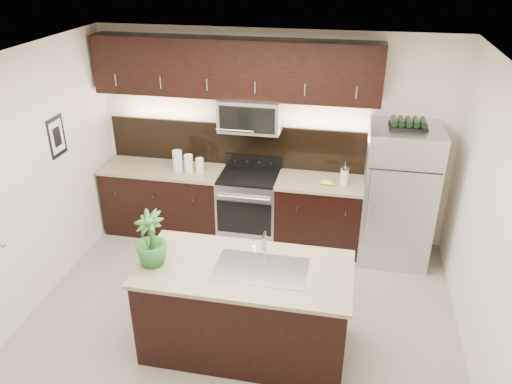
% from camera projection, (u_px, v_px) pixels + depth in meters
% --- Properties ---
extents(ground, '(4.50, 4.50, 0.00)m').
position_uv_depth(ground, '(239.00, 323.00, 5.25)').
color(ground, gray).
rests_on(ground, ground).
extents(room_walls, '(4.52, 4.02, 2.71)m').
position_uv_depth(room_walls, '(223.00, 178.00, 4.48)').
color(room_walls, silver).
rests_on(room_walls, ground).
extents(counter_run, '(3.51, 0.65, 0.94)m').
position_uv_depth(counter_run, '(234.00, 206.00, 6.60)').
color(counter_run, black).
rests_on(counter_run, ground).
extents(upper_fixtures, '(3.49, 0.40, 1.66)m').
position_uv_depth(upper_fixtures, '(236.00, 78.00, 5.98)').
color(upper_fixtures, black).
rests_on(upper_fixtures, counter_run).
extents(island, '(1.96, 0.96, 0.94)m').
position_uv_depth(island, '(245.00, 308.00, 4.75)').
color(island, black).
rests_on(island, ground).
extents(sink_faucet, '(0.84, 0.50, 0.28)m').
position_uv_depth(sink_faucet, '(261.00, 267.00, 4.52)').
color(sink_faucet, silver).
rests_on(sink_faucet, island).
extents(refrigerator, '(0.83, 0.75, 1.72)m').
position_uv_depth(refrigerator, '(398.00, 195.00, 6.01)').
color(refrigerator, '#B2B2B7').
rests_on(refrigerator, ground).
extents(wine_rack, '(0.43, 0.26, 0.10)m').
position_uv_depth(wine_rack, '(408.00, 123.00, 5.60)').
color(wine_rack, black).
rests_on(wine_rack, refrigerator).
extents(plant, '(0.39, 0.39, 0.53)m').
position_uv_depth(plant, '(150.00, 239.00, 4.48)').
color(plant, '#285F26').
rests_on(plant, island).
extents(canisters, '(0.41, 0.13, 0.27)m').
position_uv_depth(canisters, '(186.00, 163.00, 6.40)').
color(canisters, silver).
rests_on(canisters, counter_run).
extents(french_press, '(0.10, 0.10, 0.30)m').
position_uv_depth(french_press, '(344.00, 176.00, 6.05)').
color(french_press, silver).
rests_on(french_press, counter_run).
extents(bananas, '(0.18, 0.15, 0.05)m').
position_uv_depth(bananas, '(323.00, 182.00, 6.10)').
color(bananas, yellow).
rests_on(bananas, counter_run).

